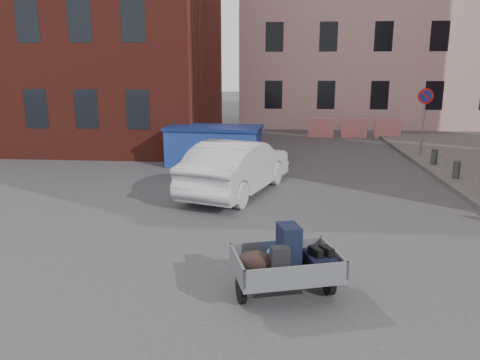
{
  "coord_description": "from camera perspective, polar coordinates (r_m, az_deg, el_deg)",
  "views": [
    {
      "loc": [
        0.34,
        -9.42,
        3.59
      ],
      "look_at": [
        -0.51,
        0.78,
        1.1
      ],
      "focal_mm": 35.0,
      "sensor_mm": 36.0,
      "label": 1
    }
  ],
  "objects": [
    {
      "name": "silver_car",
      "position": [
        13.52,
        -0.35,
        1.67
      ],
      "size": [
        3.05,
        5.01,
        1.56
      ],
      "primitive_type": "imported",
      "rotation": [
        0.0,
        0.0,
        2.82
      ],
      "color": "silver",
      "rests_on": "ground"
    },
    {
      "name": "no_parking_sign",
      "position": [
        19.8,
        21.58,
        8.17
      ],
      "size": [
        0.6,
        0.09,
        2.65
      ],
      "color": "gray",
      "rests_on": "sidewalk"
    },
    {
      "name": "dumpster",
      "position": [
        17.41,
        -3.15,
        4.21
      ],
      "size": [
        3.61,
        2.09,
        1.45
      ],
      "rotation": [
        0.0,
        0.0,
        -0.09
      ],
      "color": "#1F3A94",
      "rests_on": "ground"
    },
    {
      "name": "barriers",
      "position": [
        24.92,
        13.71,
        6.17
      ],
      "size": [
        4.7,
        0.18,
        1.0
      ],
      "color": "red",
      "rests_on": "ground"
    },
    {
      "name": "trailer",
      "position": [
        7.45,
        5.58,
        -9.99
      ],
      "size": [
        1.84,
        1.96,
        1.2
      ],
      "rotation": [
        0.0,
        0.0,
        0.28
      ],
      "color": "black",
      "rests_on": "ground"
    },
    {
      "name": "building_pink",
      "position": [
        32.11,
        15.79,
        19.29
      ],
      "size": [
        16.0,
        8.0,
        14.0
      ],
      "primitive_type": "cube",
      "color": "#C89D9A",
      "rests_on": "ground"
    },
    {
      "name": "ground",
      "position": [
        10.09,
        2.52,
        -7.18
      ],
      "size": [
        120.0,
        120.0,
        0.0
      ],
      "primitive_type": "plane",
      "color": "#38383A",
      "rests_on": "ground"
    }
  ]
}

